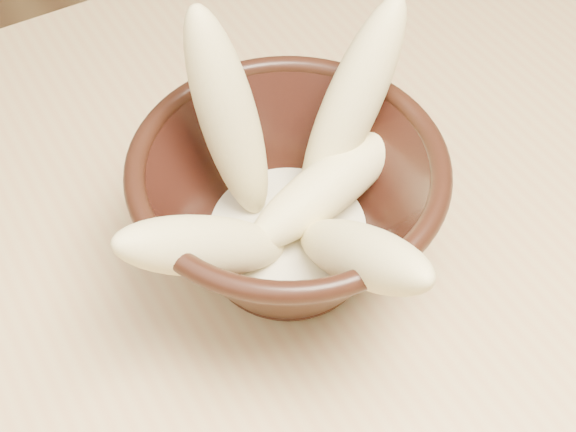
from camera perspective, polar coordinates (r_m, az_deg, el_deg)
The scene contains 8 objects.
table at distance 0.59m, azimuth -0.29°, elevation -12.23°, with size 1.20×0.80×0.75m.
bowl at distance 0.50m, azimuth 0.00°, elevation 0.65°, with size 0.19×0.19×0.11m.
milk_puddle at distance 0.53m, azimuth 0.00°, elevation -1.18°, with size 0.11×0.11×0.02m, color beige.
banana_upright at distance 0.49m, azimuth -4.26°, elevation 7.02°, with size 0.04×0.04×0.15m, color #DAC981.
banana_left at distance 0.46m, azimuth -5.87°, elevation -2.14°, with size 0.04×0.04×0.13m, color #DAC981.
banana_right at distance 0.51m, azimuth 4.55°, elevation 7.94°, with size 0.04×0.04×0.15m, color #DAC981.
banana_across at distance 0.51m, azimuth 2.86°, elevation 2.10°, with size 0.04×0.04×0.13m, color #DAC981.
banana_front at distance 0.45m, azimuth 5.11°, elevation -2.76°, with size 0.04×0.04×0.15m, color #DAC981.
Camera 1 is at (-0.13, -0.23, 1.20)m, focal length 50.00 mm.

